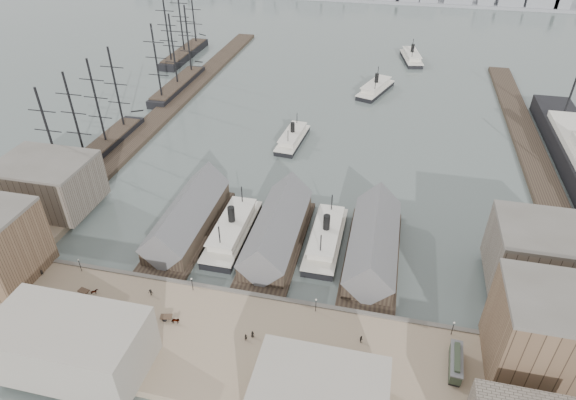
% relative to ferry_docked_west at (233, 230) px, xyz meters
% --- Properties ---
extents(ground, '(900.00, 900.00, 0.00)m').
position_rel_ferry_docked_west_xyz_m(ground, '(13.00, -17.18, -2.52)').
color(ground, '#4A5653').
rests_on(ground, ground).
extents(quay, '(180.00, 30.00, 2.00)m').
position_rel_ferry_docked_west_xyz_m(quay, '(13.00, -37.18, -1.52)').
color(quay, '#8C775E').
rests_on(quay, ground).
extents(seawall, '(180.00, 1.20, 2.30)m').
position_rel_ferry_docked_west_xyz_m(seawall, '(13.00, -22.38, -1.37)').
color(seawall, '#59544C').
rests_on(seawall, ground).
extents(west_wharf, '(10.00, 220.00, 1.60)m').
position_rel_ferry_docked_west_xyz_m(west_wharf, '(-55.00, 82.82, -1.72)').
color(west_wharf, '#2D231C').
rests_on(west_wharf, ground).
extents(east_wharf, '(10.00, 180.00, 1.60)m').
position_rel_ferry_docked_west_xyz_m(east_wharf, '(91.00, 72.82, -1.72)').
color(east_wharf, '#2D231C').
rests_on(east_wharf, ground).
extents(ferry_shed_west, '(14.00, 42.00, 12.60)m').
position_rel_ferry_docked_west_xyz_m(ferry_shed_west, '(-13.00, -0.30, 2.12)').
color(ferry_shed_west, '#2D231C').
rests_on(ferry_shed_west, ground).
extents(ferry_shed_center, '(14.00, 42.00, 12.60)m').
position_rel_ferry_docked_west_xyz_m(ferry_shed_center, '(13.00, -0.30, 2.12)').
color(ferry_shed_center, '#2D231C').
rests_on(ferry_shed_center, ground).
extents(ferry_shed_east, '(14.00, 42.00, 12.60)m').
position_rel_ferry_docked_west_xyz_m(ferry_shed_east, '(39.00, -0.30, 2.12)').
color(ferry_shed_east, '#2D231C').
rests_on(ferry_shed_east, ground).
extents(warehouse_west_back, '(26.00, 20.00, 14.00)m').
position_rel_ferry_docked_west_xyz_m(warehouse_west_back, '(-57.00, 0.82, 6.48)').
color(warehouse_west_back, '#60564C').
rests_on(warehouse_west_back, west_land).
extents(warehouse_east_front, '(30.00, 18.00, 19.00)m').
position_rel_ferry_docked_west_xyz_m(warehouse_east_front, '(79.00, -29.18, 8.98)').
color(warehouse_east_front, brown).
rests_on(warehouse_east_front, east_land).
extents(warehouse_east_back, '(28.00, 20.00, 15.00)m').
position_rel_ferry_docked_west_xyz_m(warehouse_east_back, '(81.00, -2.18, 6.98)').
color(warehouse_east_back, '#60564C').
rests_on(warehouse_east_back, east_land).
extents(street_bldg_center, '(24.00, 16.00, 10.00)m').
position_rel_ferry_docked_west_xyz_m(street_bldg_center, '(33.00, -49.18, 4.48)').
color(street_bldg_center, gray).
rests_on(street_bldg_center, quay).
extents(street_bldg_west, '(30.00, 16.00, 12.00)m').
position_rel_ferry_docked_west_xyz_m(street_bldg_west, '(-17.00, -49.18, 5.48)').
color(street_bldg_west, gray).
rests_on(street_bldg_west, quay).
extents(lamp_post_far_w, '(0.44, 0.44, 3.92)m').
position_rel_ferry_docked_west_xyz_m(lamp_post_far_w, '(-32.00, -24.18, 2.20)').
color(lamp_post_far_w, black).
rests_on(lamp_post_far_w, quay).
extents(lamp_post_near_w, '(0.44, 0.44, 3.92)m').
position_rel_ferry_docked_west_xyz_m(lamp_post_near_w, '(-2.00, -24.18, 2.20)').
color(lamp_post_near_w, black).
rests_on(lamp_post_near_w, quay).
extents(lamp_post_near_e, '(0.44, 0.44, 3.92)m').
position_rel_ferry_docked_west_xyz_m(lamp_post_near_e, '(28.00, -24.18, 2.20)').
color(lamp_post_near_e, black).
rests_on(lamp_post_near_e, quay).
extents(lamp_post_far_e, '(0.44, 0.44, 3.92)m').
position_rel_ferry_docked_west_xyz_m(lamp_post_far_e, '(58.00, -24.18, 2.20)').
color(lamp_post_far_e, black).
rests_on(lamp_post_far_e, quay).
extents(ferry_docked_west, '(9.02, 30.05, 10.73)m').
position_rel_ferry_docked_west_xyz_m(ferry_docked_west, '(0.00, 0.00, 0.00)').
color(ferry_docked_west, black).
rests_on(ferry_docked_west, ground).
extents(ferry_docked_east, '(8.67, 28.91, 10.33)m').
position_rel_ferry_docked_west_xyz_m(ferry_docked_east, '(26.00, 2.60, -0.10)').
color(ferry_docked_east, black).
rests_on(ferry_docked_east, ground).
extents(ferry_open_near, '(9.21, 24.94, 8.73)m').
position_rel_ferry_docked_west_xyz_m(ferry_open_near, '(4.00, 59.76, -0.47)').
color(ferry_open_near, black).
rests_on(ferry_open_near, ground).
extents(ferry_open_mid, '(16.53, 28.35, 9.70)m').
position_rel_ferry_docked_west_xyz_m(ferry_open_mid, '(30.84, 117.53, -0.24)').
color(ferry_open_mid, black).
rests_on(ferry_open_mid, ground).
extents(ferry_open_far, '(13.35, 28.05, 9.63)m').
position_rel_ferry_docked_west_xyz_m(ferry_open_far, '(46.31, 167.91, -0.26)').
color(ferry_open_far, black).
rests_on(ferry_open_far, ground).
extents(sailing_ship_near, '(8.29, 57.10, 34.07)m').
position_rel_ferry_docked_west_xyz_m(sailing_ship_near, '(-62.05, 32.63, -0.01)').
color(sailing_ship_near, black).
rests_on(sailing_ship_near, ground).
extents(sailing_ship_mid, '(8.41, 48.60, 34.58)m').
position_rel_ferry_docked_west_xyz_m(sailing_ship_mid, '(-60.50, 100.43, -0.04)').
color(sailing_ship_mid, black).
rests_on(sailing_ship_mid, ground).
extents(sailing_ship_far, '(8.87, 49.25, 36.45)m').
position_rel_ferry_docked_west_xyz_m(sailing_ship_far, '(-76.63, 146.39, 0.12)').
color(sailing_ship_far, black).
rests_on(sailing_ship_far, ground).
extents(tram, '(3.02, 9.51, 3.33)m').
position_rel_ferry_docked_west_xyz_m(tram, '(58.13, -33.08, 1.19)').
color(tram, black).
rests_on(tram, quay).
extents(horse_cart_left, '(4.77, 2.25, 1.51)m').
position_rel_ferry_docked_west_xyz_m(horse_cart_left, '(-25.06, -30.79, 0.27)').
color(horse_cart_left, black).
rests_on(horse_cart_left, quay).
extents(horse_cart_center, '(5.03, 2.33, 1.66)m').
position_rel_ferry_docked_west_xyz_m(horse_cart_center, '(-2.44, -34.64, 0.32)').
color(horse_cart_center, black).
rests_on(horse_cart_center, quay).
extents(horse_cart_right, '(4.73, 1.91, 1.73)m').
position_rel_ferry_docked_west_xyz_m(horse_cart_right, '(28.99, -39.64, 0.34)').
color(horse_cart_right, black).
rests_on(horse_cart_right, quay).
extents(pedestrian_0, '(0.68, 0.72, 1.60)m').
position_rel_ferry_docked_west_xyz_m(pedestrian_0, '(-40.73, -27.62, 0.29)').
color(pedestrian_0, black).
rests_on(pedestrian_0, quay).
extents(pedestrian_1, '(1.01, 1.04, 1.69)m').
position_rel_ferry_docked_west_xyz_m(pedestrian_1, '(-32.50, -34.23, 0.33)').
color(pedestrian_1, black).
rests_on(pedestrian_1, quay).
extents(pedestrian_2, '(1.17, 0.71, 1.76)m').
position_rel_ferry_docked_west_xyz_m(pedestrian_2, '(-11.10, -27.96, 0.37)').
color(pedestrian_2, black).
rests_on(pedestrian_2, quay).
extents(pedestrian_3, '(1.15, 0.77, 1.81)m').
position_rel_ferry_docked_west_xyz_m(pedestrian_3, '(-5.06, -44.35, 0.39)').
color(pedestrian_3, black).
rests_on(pedestrian_3, quay).
extents(pedestrian_4, '(0.94, 0.96, 1.67)m').
position_rel_ferry_docked_west_xyz_m(pedestrian_4, '(15.99, -34.47, 0.32)').
color(pedestrian_4, black).
rests_on(pedestrian_4, quay).
extents(pedestrian_5, '(0.81, 0.79, 1.80)m').
position_rel_ferry_docked_west_xyz_m(pedestrian_5, '(14.88, -35.71, 0.38)').
color(pedestrian_5, black).
rests_on(pedestrian_5, quay).
extents(pedestrian_6, '(0.95, 1.03, 1.71)m').
position_rel_ferry_docked_west_xyz_m(pedestrian_6, '(39.02, -30.52, 0.34)').
color(pedestrian_6, black).
rests_on(pedestrian_6, quay).
extents(pedestrian_7, '(0.98, 1.26, 1.71)m').
position_rel_ferry_docked_west_xyz_m(pedestrian_7, '(35.20, -39.84, 0.34)').
color(pedestrian_7, black).
rests_on(pedestrian_7, quay).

